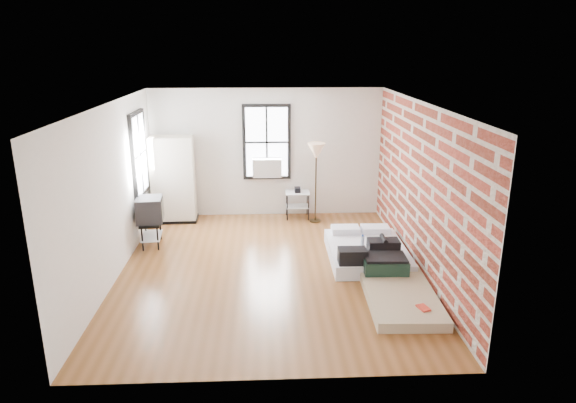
{
  "coord_description": "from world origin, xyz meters",
  "views": [
    {
      "loc": [
        -0.05,
        -8.02,
        3.68
      ],
      "look_at": [
        0.34,
        0.3,
        1.12
      ],
      "focal_mm": 32.0,
      "sensor_mm": 36.0,
      "label": 1
    }
  ],
  "objects_px": {
    "mattress_main": "(367,251)",
    "floor_lamp": "(316,155)",
    "wardrobe": "(173,180)",
    "side_table": "(297,197)",
    "mattress_bare": "(396,287)",
    "tv_stand": "(150,212)"
  },
  "relations": [
    {
      "from": "floor_lamp",
      "to": "mattress_main",
      "type": "bearing_deg",
      "value": -70.96
    },
    {
      "from": "mattress_main",
      "to": "mattress_bare",
      "type": "xyz_separation_m",
      "value": [
        0.19,
        -1.36,
        -0.04
      ]
    },
    {
      "from": "mattress_bare",
      "to": "wardrobe",
      "type": "xyz_separation_m",
      "value": [
        -3.93,
        3.65,
        0.79
      ]
    },
    {
      "from": "side_table",
      "to": "tv_stand",
      "type": "bearing_deg",
      "value": -152.56
    },
    {
      "from": "wardrobe",
      "to": "tv_stand",
      "type": "distance_m",
      "value": 1.46
    },
    {
      "from": "wardrobe",
      "to": "side_table",
      "type": "height_order",
      "value": "wardrobe"
    },
    {
      "from": "floor_lamp",
      "to": "tv_stand",
      "type": "bearing_deg",
      "value": -159.45
    },
    {
      "from": "tv_stand",
      "to": "side_table",
      "type": "bearing_deg",
      "value": 21.53
    },
    {
      "from": "floor_lamp",
      "to": "tv_stand",
      "type": "height_order",
      "value": "floor_lamp"
    },
    {
      "from": "side_table",
      "to": "wardrobe",
      "type": "bearing_deg",
      "value": -178.49
    },
    {
      "from": "mattress_bare",
      "to": "wardrobe",
      "type": "bearing_deg",
      "value": 139.11
    },
    {
      "from": "side_table",
      "to": "floor_lamp",
      "type": "xyz_separation_m",
      "value": [
        0.37,
        -0.28,
        1.0
      ]
    },
    {
      "from": "mattress_main",
      "to": "floor_lamp",
      "type": "height_order",
      "value": "floor_lamp"
    },
    {
      "from": "mattress_main",
      "to": "floor_lamp",
      "type": "bearing_deg",
      "value": 109.72
    },
    {
      "from": "side_table",
      "to": "tv_stand",
      "type": "relative_size",
      "value": 0.74
    },
    {
      "from": "wardrobe",
      "to": "mattress_main",
      "type": "bearing_deg",
      "value": -33.03
    },
    {
      "from": "mattress_bare",
      "to": "tv_stand",
      "type": "distance_m",
      "value": 4.74
    },
    {
      "from": "wardrobe",
      "to": "side_table",
      "type": "xyz_separation_m",
      "value": [
        2.66,
        0.07,
        -0.45
      ]
    },
    {
      "from": "mattress_bare",
      "to": "tv_stand",
      "type": "relative_size",
      "value": 2.06
    },
    {
      "from": "mattress_bare",
      "to": "tv_stand",
      "type": "bearing_deg",
      "value": 153.72
    },
    {
      "from": "mattress_main",
      "to": "side_table",
      "type": "distance_m",
      "value": 2.61
    },
    {
      "from": "mattress_bare",
      "to": "floor_lamp",
      "type": "bearing_deg",
      "value": 106.69
    }
  ]
}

